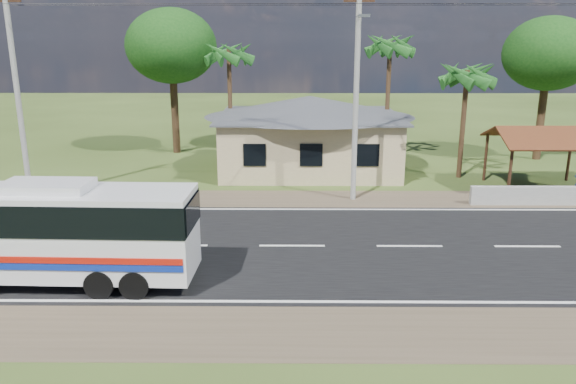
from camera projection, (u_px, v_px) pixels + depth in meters
The scene contains 13 objects.
ground at pixel (292, 246), 21.49m from camera, with size 120.00×120.00×0.00m, color #2E4117.
road at pixel (292, 246), 21.48m from camera, with size 120.00×16.00×0.03m.
house at pixel (309, 126), 33.29m from camera, with size 12.40×10.00×5.00m.
waiting_shed at pixel (545, 138), 28.84m from camera, with size 5.20×4.48×3.35m.
concrete_barrier at pixel (544, 196), 26.67m from camera, with size 7.00×0.30×0.90m, color #9E9E99.
utility_poles at pixel (350, 81), 26.17m from camera, with size 32.80×2.22×11.00m.
palm_near at pixel (467, 75), 30.48m from camera, with size 2.80×2.80×6.70m.
palm_mid at pixel (390, 46), 34.46m from camera, with size 2.80×2.80×8.20m.
palm_far at pixel (229, 54), 35.14m from camera, with size 2.80×2.80×7.70m.
tree_behind_house at pixel (171, 46), 36.99m from camera, with size 6.00×6.00×9.61m.
tree_behind_shed at pixel (549, 54), 34.99m from camera, with size 5.60×5.60×9.02m.
coach_bus at pixel (23, 226), 17.82m from camera, with size 11.02×2.66×3.40m.
motorcycle at pixel (547, 196), 26.84m from camera, with size 0.53×1.53×0.81m, color black.
Camera 1 is at (0.01, -20.15, 7.76)m, focal length 35.00 mm.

